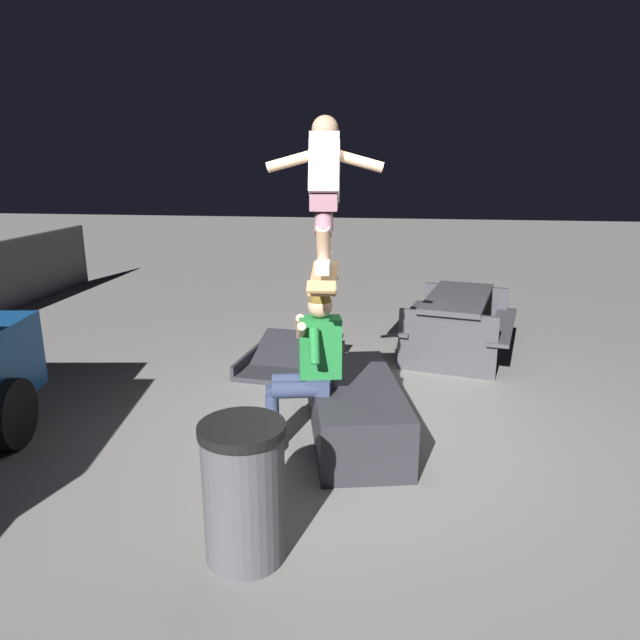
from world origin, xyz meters
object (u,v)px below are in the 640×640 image
(skater_airborne, at_px, (324,186))
(picnic_table_back, at_px, (457,315))
(skateboard, at_px, (324,277))
(trash_bin, at_px, (244,491))
(ledge_box_main, at_px, (355,410))
(person_sitting_on_ledge, at_px, (307,362))
(kicker_ramp, at_px, (291,362))

(skater_airborne, xyz_separation_m, picnic_table_back, (2.67, -1.31, -1.66))
(skateboard, xyz_separation_m, trash_bin, (-1.38, 0.30, -1.03))
(skateboard, bearing_deg, ledge_box_main, -37.74)
(person_sitting_on_ledge, bearing_deg, kicker_ramp, 14.70)
(kicker_ramp, bearing_deg, skater_airborne, -161.51)
(skateboard, distance_m, trash_bin, 1.75)
(kicker_ramp, distance_m, picnic_table_back, 2.13)
(person_sitting_on_ledge, xyz_separation_m, skater_airborne, (-0.04, -0.15, 1.42))
(skater_airborne, relative_size, kicker_ramp, 0.82)
(person_sitting_on_ledge, relative_size, skater_airborne, 1.19)
(trash_bin, bearing_deg, picnic_table_back, -21.32)
(ledge_box_main, distance_m, trash_bin, 1.77)
(ledge_box_main, bearing_deg, trash_bin, 162.46)
(kicker_ramp, bearing_deg, trash_bin, -174.08)
(skater_airborne, height_order, kicker_ramp, skater_airborne)
(ledge_box_main, height_order, trash_bin, trash_bin)
(skateboard, height_order, skater_airborne, skater_airborne)
(skater_airborne, bearing_deg, skateboard, -175.05)
(skateboard, bearing_deg, kicker_ramp, 18.12)
(ledge_box_main, relative_size, trash_bin, 1.89)
(person_sitting_on_ledge, xyz_separation_m, skateboard, (-0.09, -0.15, 0.73))
(person_sitting_on_ledge, xyz_separation_m, trash_bin, (-1.47, 0.15, -0.31))
(skater_airborne, height_order, trash_bin, skater_airborne)
(person_sitting_on_ledge, xyz_separation_m, kicker_ramp, (1.88, 0.49, -0.69))
(skateboard, height_order, trash_bin, skateboard)
(skateboard, relative_size, kicker_ramp, 0.75)
(ledge_box_main, xyz_separation_m, picnic_table_back, (2.42, -1.07, 0.25))
(kicker_ramp, relative_size, picnic_table_back, 0.70)
(picnic_table_back, bearing_deg, kicker_ramp, 111.18)
(ledge_box_main, bearing_deg, skater_airborne, 135.80)
(skater_airborne, xyz_separation_m, trash_bin, (-1.43, 0.29, -1.72))
(trash_bin, bearing_deg, skater_airborne, -11.53)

